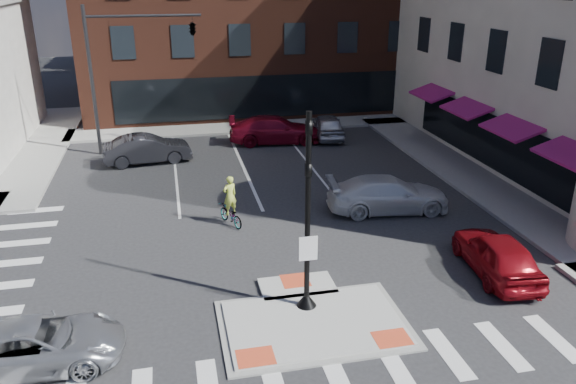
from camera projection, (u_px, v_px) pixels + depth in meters
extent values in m
plane|color=#28282B|center=(310.00, 316.00, 16.65)|extent=(120.00, 120.00, 0.00)
cube|color=gray|center=(314.00, 325.00, 16.19)|extent=(5.40, 3.60, 0.06)
cube|color=#A8A8A3|center=(314.00, 324.00, 16.18)|extent=(5.00, 3.20, 0.12)
cube|color=#A8A8A3|center=(297.00, 287.00, 18.09)|extent=(2.40, 1.40, 0.12)
cube|color=#DC4826|center=(256.00, 357.00, 14.69)|extent=(1.00, 0.80, 0.01)
cube|color=#DC4826|center=(392.00, 338.00, 15.44)|extent=(1.00, 0.80, 0.01)
cube|color=#DC4826|center=(295.00, 280.00, 18.34)|extent=(0.90, 0.90, 0.01)
cube|color=gray|center=(41.00, 147.00, 32.64)|extent=(3.00, 20.00, 0.15)
cube|color=gray|center=(470.00, 176.00, 27.87)|extent=(3.00, 24.00, 0.15)
cube|color=gray|center=(271.00, 125.00, 37.24)|extent=(26.00, 3.00, 0.15)
cube|color=#4A2217|center=(246.00, 0.00, 43.63)|extent=(24.00, 18.00, 15.00)
cube|color=black|center=(268.00, 96.00, 37.52)|extent=(20.00, 0.12, 2.80)
cube|color=black|center=(496.00, 143.00, 27.51)|extent=(0.12, 16.00, 2.60)
cube|color=#A9166F|center=(571.00, 154.00, 21.42)|extent=(1.46, 3.00, 0.58)
cube|color=#A9166F|center=(487.00, 117.00, 26.88)|extent=(1.46, 3.00, 0.58)
cube|color=#A9166F|center=(431.00, 93.00, 32.34)|extent=(1.46, 3.00, 0.58)
cube|color=slate|center=(157.00, 17.00, 61.35)|extent=(10.00, 12.00, 10.00)
cube|color=brown|center=(270.00, 5.00, 65.38)|extent=(12.00, 12.00, 12.00)
cone|color=black|center=(306.00, 299.00, 16.89)|extent=(0.60, 0.60, 0.45)
cylinder|color=black|center=(308.00, 212.00, 15.85)|extent=(0.16, 0.16, 5.80)
cube|color=white|center=(308.00, 249.00, 16.14)|extent=(0.55, 0.04, 0.75)
imported|color=black|center=(309.00, 140.00, 15.09)|extent=(0.18, 0.22, 1.10)
imported|color=black|center=(308.00, 182.00, 15.52)|extent=(0.18, 0.22, 1.10)
cylinder|color=black|center=(92.00, 83.00, 30.08)|extent=(0.20, 0.20, 8.00)
cylinder|color=black|center=(144.00, 16.00, 29.44)|extent=(6.00, 0.14, 0.14)
imported|color=black|center=(192.00, 27.00, 30.15)|extent=(0.48, 2.24, 0.90)
imported|color=#B7BABF|center=(35.00, 344.00, 14.37)|extent=(4.52, 2.12, 1.25)
imported|color=maroon|center=(497.00, 254.00, 18.77)|extent=(2.16, 4.43, 1.46)
imported|color=silver|center=(388.00, 194.00, 23.79)|extent=(5.34, 2.60, 1.50)
imported|color=#2A2A2F|center=(147.00, 149.00, 29.86)|extent=(4.73, 2.12, 1.51)
imported|color=#B8BAC0|center=(327.00, 126.00, 34.47)|extent=(2.23, 4.50, 1.47)
imported|color=maroon|center=(275.00, 130.00, 33.40)|extent=(5.67, 2.77, 1.59)
imported|color=#3F3F44|center=(231.00, 215.00, 22.57)|extent=(1.16, 1.70, 0.85)
imported|color=#C6D84C|center=(230.00, 195.00, 22.27)|extent=(0.70, 0.59, 1.62)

